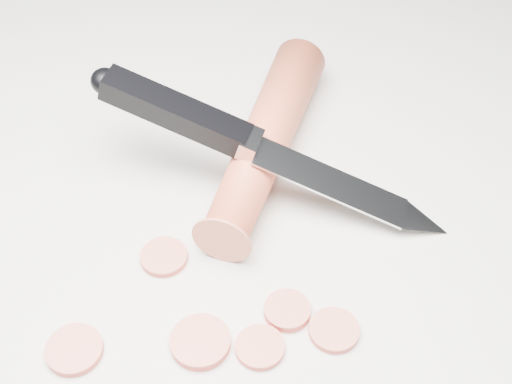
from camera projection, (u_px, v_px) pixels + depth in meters
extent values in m
plane|color=silver|center=(181.00, 282.00, 0.50)|extent=(2.40, 2.40, 0.00)
cylinder|color=#D24728|center=(266.00, 139.00, 0.57)|extent=(0.14, 0.21, 0.04)
cylinder|color=#D56449|center=(74.00, 350.00, 0.47)|extent=(0.04, 0.04, 0.01)
cylinder|color=#D56449|center=(200.00, 342.00, 0.47)|extent=(0.04, 0.04, 0.01)
cylinder|color=#D56449|center=(260.00, 347.00, 0.47)|extent=(0.03, 0.03, 0.01)
cylinder|color=#D56449|center=(334.00, 330.00, 0.48)|extent=(0.03, 0.03, 0.01)
cylinder|color=#D56449|center=(164.00, 257.00, 0.52)|extent=(0.03, 0.03, 0.01)
cylinder|color=#D56449|center=(287.00, 310.00, 0.48)|extent=(0.03, 0.03, 0.01)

